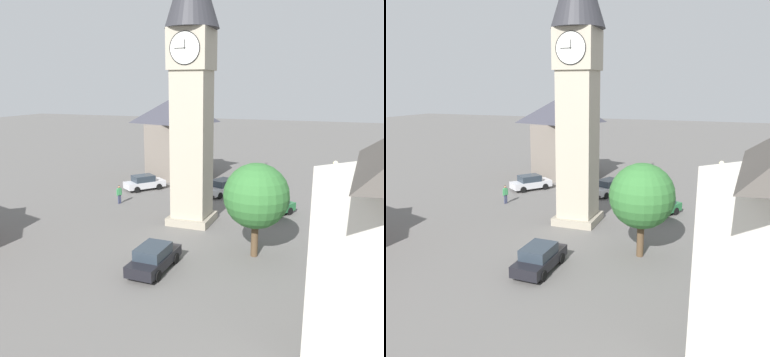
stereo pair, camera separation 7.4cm
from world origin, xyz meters
TOP-DOWN VIEW (x-y plane):
  - ground_plane at (0.00, 0.00)m, footprint 200.00×200.00m
  - clock_tower at (0.00, 0.00)m, footprint 3.93×3.93m
  - car_blue_kerb at (-0.00, -8.53)m, footprint 3.19×4.46m
  - car_silver_kerb at (-5.76, -3.76)m, footprint 3.45×4.43m
  - car_red_corner at (8.08, -7.73)m, footprint 3.89×4.28m
  - car_white_side at (-0.82, 8.65)m, footprint 1.90×4.17m
  - pedestrian at (7.94, -2.44)m, footprint 0.35×0.52m
  - tree at (-5.89, 4.70)m, footprint 4.04×4.04m
  - building_shop_left at (7.49, -14.79)m, footprint 9.94×9.61m
  - lamp_post at (-10.30, -0.92)m, footprint 0.36×0.36m
  - road_sign at (1.61, -4.76)m, footprint 0.60×0.07m

SIDE VIEW (x-z plane):
  - ground_plane at x=0.00m, z-range 0.00..0.00m
  - car_blue_kerb at x=0.00m, z-range 0.00..1.53m
  - car_silver_kerb at x=-5.76m, z-range 0.00..1.53m
  - car_red_corner at x=8.08m, z-range 0.00..1.53m
  - car_white_side at x=-0.82m, z-range 0.00..1.53m
  - pedestrian at x=7.94m, z-range 0.16..1.86m
  - road_sign at x=1.61m, z-range 0.50..3.30m
  - lamp_post at x=-10.30m, z-range 0.88..6.28m
  - tree at x=-5.89m, z-range 0.94..6.89m
  - building_shop_left at x=7.49m, z-range 0.10..9.43m
  - clock_tower at x=0.00m, z-range 1.75..22.45m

